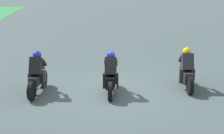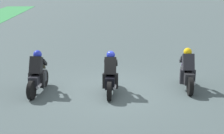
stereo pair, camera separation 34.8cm
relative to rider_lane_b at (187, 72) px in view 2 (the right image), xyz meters
name	(u,v)px [view 2 (the right image)]	position (x,y,z in m)	size (l,w,h in m)	color
ground_plane	(113,91)	(-0.14, 2.69, -0.62)	(120.00, 120.00, 0.00)	#3F4C4D
rider_lane_b	(187,72)	(0.00, 0.00, 0.00)	(2.04, 0.56, 1.51)	black
rider_lane_c	(111,76)	(-0.36, 2.80, 0.00)	(2.04, 0.57, 1.51)	black
rider_lane_d	(38,76)	(-0.14, 5.36, 0.00)	(2.04, 0.60, 1.51)	black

